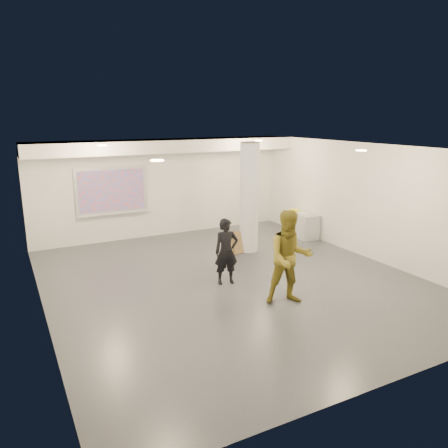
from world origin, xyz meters
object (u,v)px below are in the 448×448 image
credenza (301,224)px  projection_screen (112,191)px  woman (226,252)px  column (249,198)px  man (290,258)px

credenza → projection_screen: bearing=162.1°
projection_screen → credenza: projection_screen is taller
credenza → woman: size_ratio=0.87×
column → credenza: 2.55m
column → projection_screen: (-3.10, 2.65, 0.03)m
projection_screen → man: (2.05, -6.02, -0.58)m
credenza → woman: 4.62m
man → column: bearing=92.9°
projection_screen → woman: bearing=-72.6°
credenza → woman: bearing=-144.5°
woman → man: 1.64m
projection_screen → woman: size_ratio=1.41×
projection_screen → woman: (1.42, -4.52, -0.78)m
projection_screen → credenza: size_ratio=1.63×
column → projection_screen: size_ratio=1.43×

